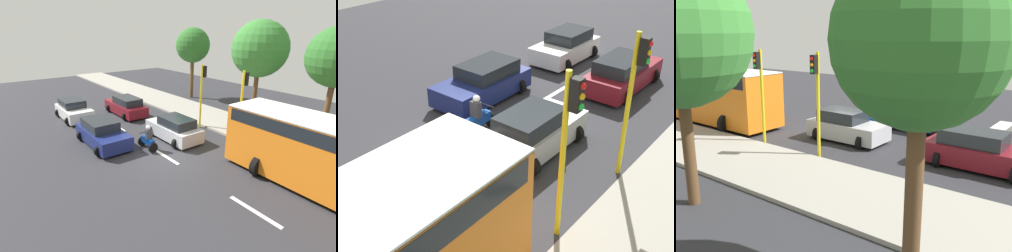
# 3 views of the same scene
# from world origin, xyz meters

# --- Properties ---
(ground_plane) EXTENTS (40.00, 60.00, 0.10)m
(ground_plane) POSITION_xyz_m (0.00, 0.00, -0.05)
(ground_plane) COLOR #2D2D33
(sidewalk) EXTENTS (4.00, 60.00, 0.15)m
(sidewalk) POSITION_xyz_m (7.00, 0.00, 0.07)
(sidewalk) COLOR #9E998E
(sidewalk) RESTS_ON ground
(lane_stripe_far_north) EXTENTS (0.20, 2.40, 0.01)m
(lane_stripe_far_north) POSITION_xyz_m (0.00, -12.00, 0.01)
(lane_stripe_far_north) COLOR white
(lane_stripe_far_north) RESTS_ON ground
(lane_stripe_north) EXTENTS (0.20, 2.40, 0.01)m
(lane_stripe_north) POSITION_xyz_m (0.00, -6.00, 0.01)
(lane_stripe_north) COLOR white
(lane_stripe_north) RESTS_ON ground
(lane_stripe_mid) EXTENTS (0.20, 2.40, 0.01)m
(lane_stripe_mid) POSITION_xyz_m (0.00, 0.00, 0.01)
(lane_stripe_mid) COLOR white
(lane_stripe_mid) RESTS_ON ground
(lane_stripe_south) EXTENTS (0.20, 2.40, 0.01)m
(lane_stripe_south) POSITION_xyz_m (0.00, 6.00, 0.01)
(lane_stripe_south) COLOR white
(lane_stripe_south) RESTS_ON ground
(car_silver) EXTENTS (2.18, 3.94, 1.52)m
(car_silver) POSITION_xyz_m (1.93, 1.68, 0.71)
(car_silver) COLOR #B7B7BC
(car_silver) RESTS_ON ground
(car_dark_blue) EXTENTS (2.34, 4.28, 1.52)m
(car_dark_blue) POSITION_xyz_m (-2.09, 3.68, 0.71)
(car_dark_blue) COLOR navy
(car_dark_blue) RESTS_ON ground
(car_maroon) EXTENTS (2.20, 4.41, 1.52)m
(car_maroon) POSITION_xyz_m (1.96, 8.21, 0.71)
(car_maroon) COLOR maroon
(car_maroon) RESTS_ON ground
(city_bus) EXTENTS (3.20, 11.00, 3.16)m
(city_bus) POSITION_xyz_m (3.51, -7.85, 1.85)
(city_bus) COLOR orange
(city_bus) RESTS_ON ground
(motorcycle) EXTENTS (0.60, 1.30, 1.53)m
(motorcycle) POSITION_xyz_m (-0.27, 1.36, 0.64)
(motorcycle) COLOR black
(motorcycle) RESTS_ON ground
(traffic_light_corner) EXTENTS (0.49, 0.24, 4.50)m
(traffic_light_corner) POSITION_xyz_m (4.85, 2.29, 2.93)
(traffic_light_corner) COLOR yellow
(traffic_light_corner) RESTS_ON ground
(traffic_light_midblock) EXTENTS (0.49, 0.24, 4.50)m
(traffic_light_midblock) POSITION_xyz_m (4.85, -1.18, 2.93)
(traffic_light_midblock) COLOR yellow
(traffic_light_midblock) RESTS_ON ground
(street_tree_north) EXTENTS (3.34, 3.34, 6.88)m
(street_tree_north) POSITION_xyz_m (10.21, 9.47, 5.17)
(street_tree_north) COLOR brown
(street_tree_north) RESTS_ON ground
(street_tree_center) EXTENTS (4.36, 4.36, 7.45)m
(street_tree_center) POSITION_xyz_m (10.53, 2.03, 5.25)
(street_tree_center) COLOR brown
(street_tree_center) RESTS_ON ground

